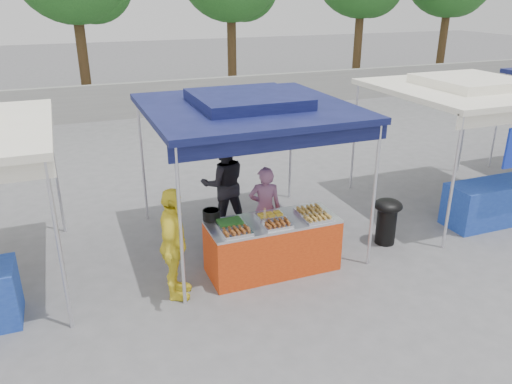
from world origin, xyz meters
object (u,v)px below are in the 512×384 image
object	(u,v)px
vendor_table	(272,245)
helper_man	(224,184)
cooking_pot	(211,215)
vendor_woman	(265,209)
wok_burner	(387,217)
customer_person	(174,245)

from	to	relation	value
vendor_table	helper_man	world-z (taller)	helper_man
cooking_pot	vendor_woman	size ratio (longest dim) A/B	0.18
wok_burner	vendor_woman	distance (m)	2.11
customer_person	cooking_pot	bearing A→B (deg)	-32.44
cooking_pot	customer_person	distance (m)	0.89
vendor_table	helper_man	xyz separation A→B (m)	(-0.22, 1.72, 0.43)
wok_burner	helper_man	size ratio (longest dim) A/B	0.48
cooking_pot	vendor_woman	bearing A→B (deg)	17.99
cooking_pot	wok_burner	xyz separation A→B (m)	(3.03, -0.25, -0.44)
helper_man	customer_person	size ratio (longest dim) A/B	1.04
vendor_woman	customer_person	distance (m)	1.93
vendor_table	wok_burner	world-z (taller)	vendor_table
cooking_pot	wok_burner	distance (m)	3.07
vendor_table	cooking_pot	distance (m)	1.06
vendor_table	customer_person	size ratio (longest dim) A/B	1.21
vendor_woman	wok_burner	bearing A→B (deg)	-174.96
vendor_woman	helper_man	bearing A→B (deg)	-48.97
vendor_woman	cooking_pot	bearing A→B (deg)	38.92
vendor_table	wok_burner	xyz separation A→B (m)	(2.18, 0.12, 0.06)
wok_burner	helper_man	distance (m)	2.91
vendor_woman	customer_person	world-z (taller)	customer_person
cooking_pot	wok_burner	bearing A→B (deg)	-4.66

